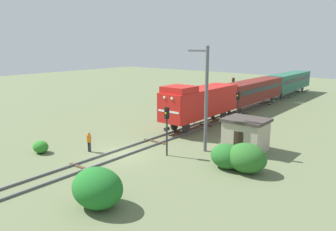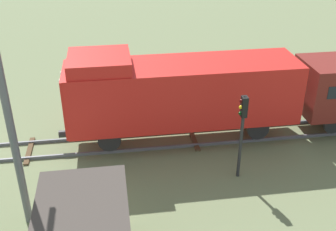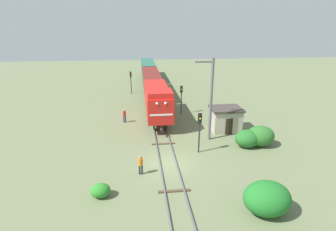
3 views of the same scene
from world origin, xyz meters
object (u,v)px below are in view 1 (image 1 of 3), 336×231
object	(u,v)px
traffic_signal_near	(167,122)
traffic_signal_far	(233,86)
passenger_car_trailing	(289,81)
relay_hut	(246,134)
catenary_mast	(206,97)
worker_near_track	(89,140)
traffic_signal_mid	(238,102)
passenger_car_leading	(253,90)
worker_by_signal	(167,113)
locomotive	(200,101)

from	to	relation	value
traffic_signal_near	traffic_signal_far	distance (m)	24.86
passenger_car_trailing	relay_hut	distance (m)	33.21
traffic_signal_near	catenary_mast	size ratio (longest dim) A/B	0.46
worker_near_track	catenary_mast	distance (m)	10.23
traffic_signal_mid	worker_near_track	bearing A→B (deg)	-111.19
traffic_signal_mid	traffic_signal_far	world-z (taller)	traffic_signal_mid
passenger_car_leading	traffic_signal_far	world-z (taller)	traffic_signal_far
passenger_car_leading	worker_near_track	size ratio (longest dim) A/B	8.24
passenger_car_trailing	worker_by_signal	bearing A→B (deg)	-98.41
locomotive	traffic_signal_mid	bearing A→B (deg)	31.76
worker_near_track	relay_hut	size ratio (longest dim) A/B	0.49
passenger_car_leading	traffic_signal_mid	distance (m)	11.74
locomotive	worker_by_signal	bearing A→B (deg)	-173.80
catenary_mast	passenger_car_trailing	bearing A→B (deg)	98.12
passenger_car_trailing	catenary_mast	size ratio (longest dim) A/B	1.62
locomotive	traffic_signal_near	xyz separation A→B (m)	(3.20, -9.56, -0.02)
traffic_signal_mid	worker_by_signal	distance (m)	8.21
traffic_signal_mid	relay_hut	bearing A→B (deg)	-57.74
traffic_signal_near	worker_near_track	distance (m)	6.73
passenger_car_trailing	worker_near_track	xyz separation A→B (m)	(-2.40, -40.79, -1.53)
locomotive	relay_hut	size ratio (longest dim) A/B	3.31
passenger_car_leading	traffic_signal_near	world-z (taller)	traffic_signal_near
relay_hut	traffic_signal_near	bearing A→B (deg)	-129.78
worker_near_track	relay_hut	xyz separation A→B (m)	(9.90, 8.46, 0.40)
worker_by_signal	relay_hut	distance (m)	12.35
relay_hut	passenger_car_trailing	bearing A→B (deg)	103.06
traffic_signal_far	worker_by_signal	size ratio (longest dim) A/B	2.29
traffic_signal_mid	relay_hut	world-z (taller)	traffic_signal_mid
traffic_signal_near	catenary_mast	distance (m)	3.82
traffic_signal_mid	worker_by_signal	size ratio (longest dim) A/B	2.30
locomotive	relay_hut	distance (m)	8.80
catenary_mast	relay_hut	distance (m)	4.68
passenger_car_trailing	traffic_signal_mid	bearing A→B (deg)	-82.50
passenger_car_leading	worker_near_track	world-z (taller)	passenger_car_leading
worker_near_track	relay_hut	bearing A→B (deg)	-19.42
worker_near_track	relay_hut	distance (m)	13.03
passenger_car_trailing	traffic_signal_mid	size ratio (longest dim) A/B	3.57
passenger_car_leading	worker_by_signal	world-z (taller)	passenger_car_leading
locomotive	relay_hut	world-z (taller)	locomotive
traffic_signal_near	relay_hut	bearing A→B (deg)	50.22
passenger_car_trailing	worker_by_signal	world-z (taller)	passenger_car_trailing
traffic_signal_near	passenger_car_trailing	bearing A→B (deg)	94.88
locomotive	catenary_mast	world-z (taller)	catenary_mast
passenger_car_leading	worker_near_track	distance (m)	26.34
passenger_car_leading	relay_hut	world-z (taller)	passenger_car_leading
worker_by_signal	catenary_mast	xyz separation A→B (m)	(9.14, -6.23, 3.58)
passenger_car_trailing	worker_by_signal	size ratio (longest dim) A/B	8.24
locomotive	traffic_signal_near	size ratio (longest dim) A/B	2.94
passenger_car_leading	relay_hut	bearing A→B (deg)	-67.07
locomotive	catenary_mast	xyz separation A→B (m)	(4.94, -6.69, 1.80)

